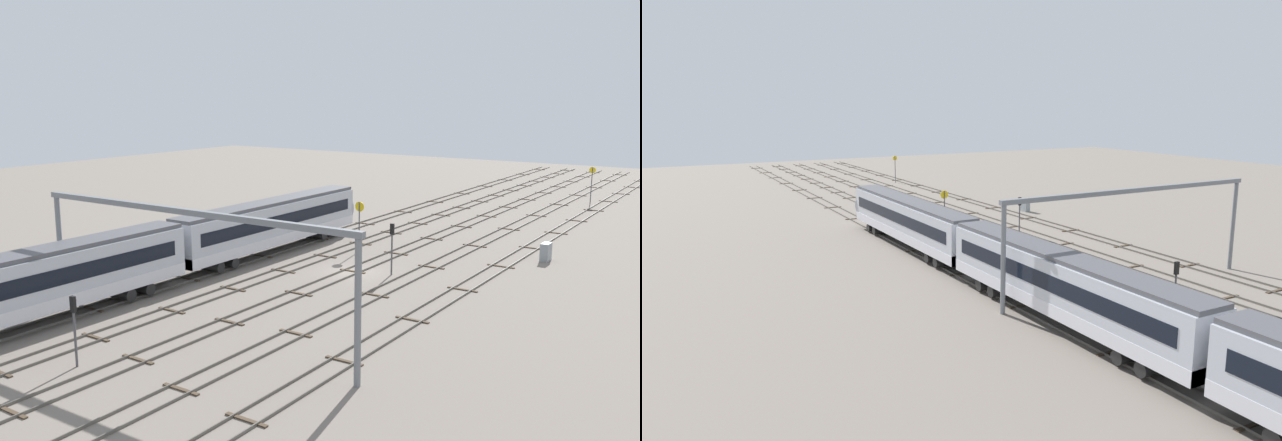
% 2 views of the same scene
% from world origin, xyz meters
% --- Properties ---
extents(ground_plane, '(194.69, 194.69, 0.00)m').
position_xyz_m(ground_plane, '(0.00, 0.00, 0.00)').
color(ground_plane, slate).
extents(track_near_foreground, '(178.69, 2.40, 0.16)m').
position_xyz_m(track_near_foreground, '(-0.00, -9.76, 0.07)').
color(track_near_foreground, '#59544C').
rests_on(track_near_foreground, ground).
extents(track_second_near, '(178.69, 2.40, 0.16)m').
position_xyz_m(track_second_near, '(0.00, -4.88, 0.07)').
color(track_second_near, '#59544C').
rests_on(track_second_near, ground).
extents(track_middle, '(178.69, 2.40, 0.16)m').
position_xyz_m(track_middle, '(0.00, 0.00, 0.07)').
color(track_middle, '#59544C').
rests_on(track_middle, ground).
extents(track_second_far, '(178.69, 2.40, 0.16)m').
position_xyz_m(track_second_far, '(0.00, 4.88, 0.07)').
color(track_second_far, '#59544C').
rests_on(track_second_far, ground).
extents(track_with_train, '(178.69, 2.40, 0.16)m').
position_xyz_m(track_with_train, '(0.00, 9.76, 0.07)').
color(track_with_train, '#59544C').
rests_on(track_with_train, ground).
extents(train, '(100.00, 3.24, 4.80)m').
position_xyz_m(train, '(-34.94, 9.76, 2.66)').
color(train, '#B7BCC6').
rests_on(train, ground).
extents(overhead_gantry, '(0.40, 24.58, 8.12)m').
position_xyz_m(overhead_gantry, '(-19.42, -0.05, 6.44)').
color(overhead_gantry, slate).
rests_on(overhead_gantry, ground).
extents(speed_sign_near_foreground, '(0.14, 0.84, 4.91)m').
position_xyz_m(speed_sign_near_foreground, '(48.20, -8.04, 3.14)').
color(speed_sign_near_foreground, '#4C4C51').
rests_on(speed_sign_near_foreground, ground).
extents(speed_sign_mid_trackside, '(0.14, 0.93, 4.77)m').
position_xyz_m(speed_sign_mid_trackside, '(6.50, 3.24, 3.13)').
color(speed_sign_mid_trackside, '#4C4C51').
rests_on(speed_sign_mid_trackside, ground).
extents(signal_light_trackside_approach, '(0.31, 0.32, 4.30)m').
position_xyz_m(signal_light_trackside_approach, '(0.87, -3.20, 2.83)').
color(signal_light_trackside_approach, '#4C4C51').
rests_on(signal_light_trackside_approach, ground).
extents(signal_light_trackside_departure, '(0.31, 0.32, 4.02)m').
position_xyz_m(signal_light_trackside_departure, '(-25.81, 2.04, 2.66)').
color(signal_light_trackside_departure, '#4C4C51').
rests_on(signal_light_trackside_departure, ground).
extents(relay_cabinet, '(1.40, 0.71, 1.59)m').
position_xyz_m(relay_cabinet, '(12.89, -12.29, 0.79)').
color(relay_cabinet, gray).
rests_on(relay_cabinet, ground).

